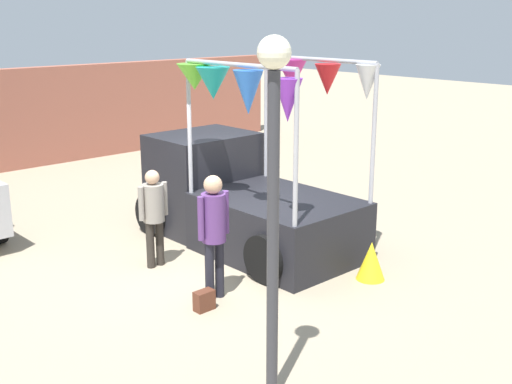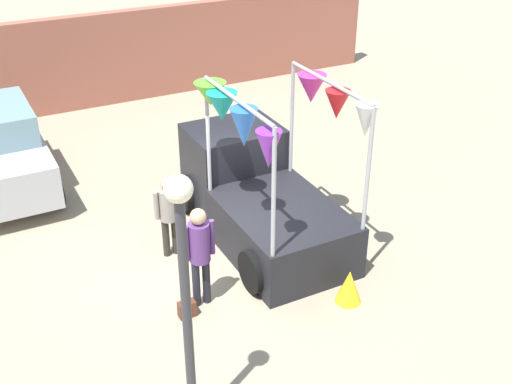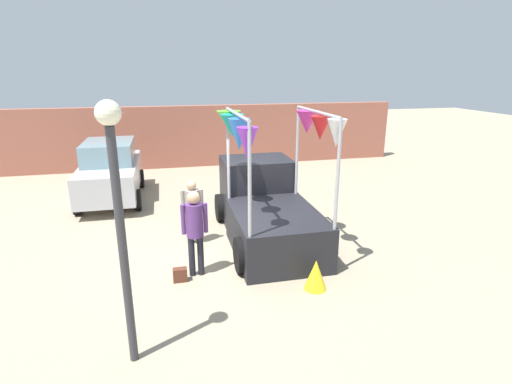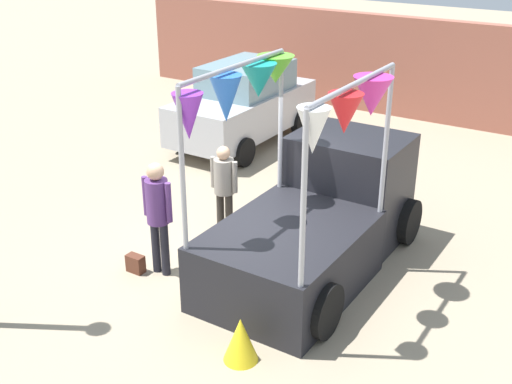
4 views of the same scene
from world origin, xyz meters
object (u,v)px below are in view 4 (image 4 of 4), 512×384
(vendor_truck, at_px, (320,208))
(handbag, at_px, (136,264))
(person_vendor, at_px, (224,182))
(parked_car, at_px, (244,104))
(person_customer, at_px, (158,208))
(folded_kite_bundle_sunflower, at_px, (241,339))

(vendor_truck, bearing_deg, handbag, -140.24)
(vendor_truck, relative_size, person_vendor, 2.55)
(parked_car, bearing_deg, person_customer, -68.52)
(vendor_truck, relative_size, parked_car, 1.01)
(person_customer, height_order, person_vendor, person_customer)
(person_customer, bearing_deg, folded_kite_bundle_sunflower, -26.26)
(folded_kite_bundle_sunflower, bearing_deg, person_vendor, 128.35)
(vendor_truck, height_order, parked_car, vendor_truck)
(person_vendor, relative_size, folded_kite_bundle_sunflower, 2.64)
(parked_car, xyz_separation_m, handbag, (1.88, -5.88, -0.80))
(person_customer, distance_m, handbag, 1.04)
(person_vendor, bearing_deg, person_customer, -92.49)
(folded_kite_bundle_sunflower, bearing_deg, person_customer, 153.74)
(parked_car, relative_size, person_vendor, 2.52)
(vendor_truck, relative_size, folded_kite_bundle_sunflower, 6.75)
(person_vendor, bearing_deg, folded_kite_bundle_sunflower, -51.65)
(handbag, bearing_deg, vendor_truck, 39.76)
(parked_car, height_order, handbag, parked_car)
(vendor_truck, xyz_separation_m, parked_car, (-4.09, 4.04, 0.03))
(vendor_truck, xyz_separation_m, folded_kite_bundle_sunflower, (0.33, -2.71, -0.61))
(folded_kite_bundle_sunflower, bearing_deg, vendor_truck, 96.93)
(vendor_truck, distance_m, person_vendor, 1.79)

